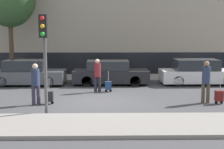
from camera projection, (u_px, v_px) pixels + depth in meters
ground_plane at (98, 101)px, 13.63m from camera, size 80.00×80.00×0.00m
sidewalk_near at (94, 125)px, 9.90m from camera, size 28.00×2.50×0.12m
sidewalk_far at (100, 78)px, 20.56m from camera, size 28.00×3.00×0.12m
parked_car_0 at (28, 73)px, 17.96m from camera, size 4.15×1.86×1.45m
parked_car_1 at (110, 73)px, 18.16m from camera, size 4.35×1.77×1.40m
parked_car_2 at (198, 73)px, 18.23m from camera, size 4.44×1.88×1.46m
pedestrian_left at (35, 81)px, 12.86m from camera, size 0.35×0.34×1.72m
trolley_left at (49, 96)px, 13.07m from camera, size 0.34×0.29×1.08m
pedestrian_center at (97, 73)px, 15.70m from camera, size 0.35×0.34×1.68m
trolley_center at (108, 86)px, 15.82m from camera, size 0.34×0.29×1.08m
pedestrian_right at (206, 79)px, 13.17m from camera, size 0.34×0.34×1.80m
trolley_right at (219, 96)px, 13.10m from camera, size 0.34×0.29×1.10m
traffic_light at (44, 44)px, 10.92m from camera, size 0.28×0.47×3.59m
parked_bicycle at (127, 72)px, 20.29m from camera, size 1.77×0.06×0.96m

